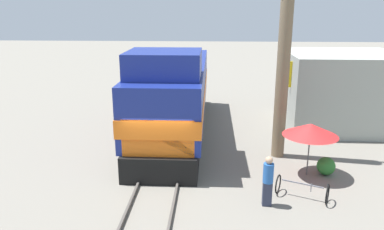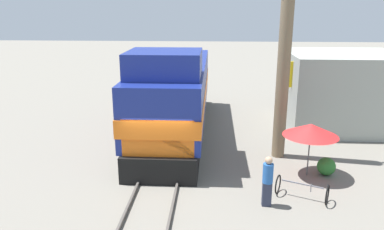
# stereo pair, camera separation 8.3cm
# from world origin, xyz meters

# --- Properties ---
(ground_plane) EXTENTS (120.00, 120.00, 0.00)m
(ground_plane) POSITION_xyz_m (0.00, 0.00, 0.00)
(ground_plane) COLOR slate
(rail_near) EXTENTS (0.08, 33.58, 0.15)m
(rail_near) POSITION_xyz_m (-0.72, 0.00, 0.07)
(rail_near) COLOR #4C4742
(rail_near) RESTS_ON ground_plane
(rail_far) EXTENTS (0.08, 33.58, 0.15)m
(rail_far) POSITION_xyz_m (0.72, 0.00, 0.07)
(rail_far) COLOR #4C4742
(rail_far) RESTS_ON ground_plane
(locomotive) EXTENTS (3.17, 12.81, 4.63)m
(locomotive) POSITION_xyz_m (0.00, 5.02, 1.96)
(locomotive) COLOR black
(locomotive) RESTS_ON ground_plane
(utility_pole) EXTENTS (1.80, 0.54, 9.27)m
(utility_pole) POSITION_xyz_m (4.86, 2.20, 4.67)
(utility_pole) COLOR #726047
(utility_pole) RESTS_ON ground_plane
(vendor_umbrella) EXTENTS (2.08, 2.08, 2.10)m
(vendor_umbrella) POSITION_xyz_m (5.67, 0.25, 1.86)
(vendor_umbrella) COLOR #4C4C4C
(vendor_umbrella) RESTS_ON ground_plane
(billboard_sign) EXTENTS (2.50, 0.12, 3.69)m
(billboard_sign) POSITION_xyz_m (7.03, 5.63, 2.82)
(billboard_sign) COLOR #595959
(billboard_sign) RESTS_ON ground_plane
(shrub_cluster) EXTENTS (0.71, 0.71, 0.71)m
(shrub_cluster) POSITION_xyz_m (6.41, 0.33, 0.35)
(shrub_cluster) COLOR #2D722D
(shrub_cluster) RESTS_ON ground_plane
(person_bystander) EXTENTS (0.34, 0.34, 1.72)m
(person_bystander) POSITION_xyz_m (3.78, -2.18, 0.94)
(person_bystander) COLOR #2D3347
(person_bystander) RESTS_ON ground_plane
(bicycle) EXTENTS (1.83, 1.32, 0.69)m
(bicycle) POSITION_xyz_m (5.05, -1.64, 0.35)
(bicycle) COLOR black
(bicycle) RESTS_ON ground_plane
(building_block_distant) EXTENTS (6.04, 5.67, 3.98)m
(building_block_distant) POSITION_xyz_m (8.97, 7.03, 1.99)
(building_block_distant) COLOR #999E93
(building_block_distant) RESTS_ON ground_plane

